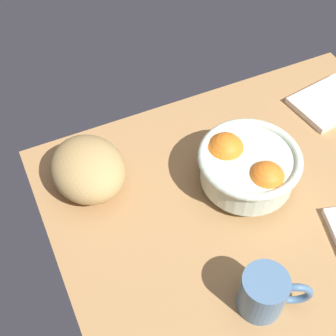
% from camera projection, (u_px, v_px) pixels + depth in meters
% --- Properties ---
extents(ground_plane, '(0.77, 0.65, 0.03)m').
position_uv_depth(ground_plane, '(264.00, 212.00, 0.91)').
color(ground_plane, '#AA7D4C').
extents(fruit_bowl, '(0.19, 0.19, 0.10)m').
position_uv_depth(fruit_bowl, '(247.00, 166.00, 0.89)').
color(fruit_bowl, silver).
rests_on(fruit_bowl, ground).
extents(bread_loaf, '(0.16, 0.18, 0.10)m').
position_uv_depth(bread_loaf, '(88.00, 169.00, 0.90)').
color(bread_loaf, tan).
rests_on(bread_loaf, ground).
extents(napkin_spare, '(0.17, 0.14, 0.01)m').
position_uv_depth(napkin_spare, '(329.00, 102.00, 1.06)').
color(napkin_spare, silver).
rests_on(napkin_spare, ground).
extents(mug, '(0.11, 0.08, 0.08)m').
position_uv_depth(mug, '(265.00, 293.00, 0.75)').
color(mug, '#4E7397').
rests_on(mug, ground).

